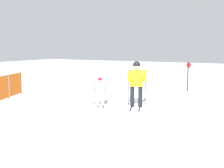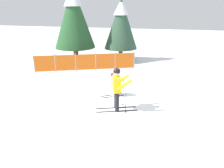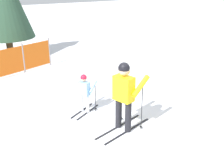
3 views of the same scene
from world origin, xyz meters
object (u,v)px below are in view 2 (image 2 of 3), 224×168
safety_fence (86,62)px  conifer_near (121,23)px  skier_child (113,83)px  conifer_far (74,16)px  skier_adult (117,85)px

safety_fence → conifer_near: bearing=62.5°
skier_child → conifer_far: conifer_far is taller
conifer_near → skier_child: bearing=-82.5°
skier_adult → skier_child: skier_adult is taller
safety_fence → skier_child: bearing=-54.5°
skier_child → conifer_near: size_ratio=0.25×
conifer_far → safety_fence: bearing=-53.6°
skier_child → conifer_far: (-3.88, 5.38, 2.55)m
safety_fence → skier_adult: bearing=-58.3°
safety_fence → conifer_far: (-1.39, 1.89, 2.62)m
conifer_far → conifer_near: 3.28m
safety_fence → conifer_near: size_ratio=1.32×
skier_child → conifer_near: conifer_near is taller
conifer_near → conifer_far: bearing=-158.0°
skier_adult → safety_fence: size_ratio=0.30×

